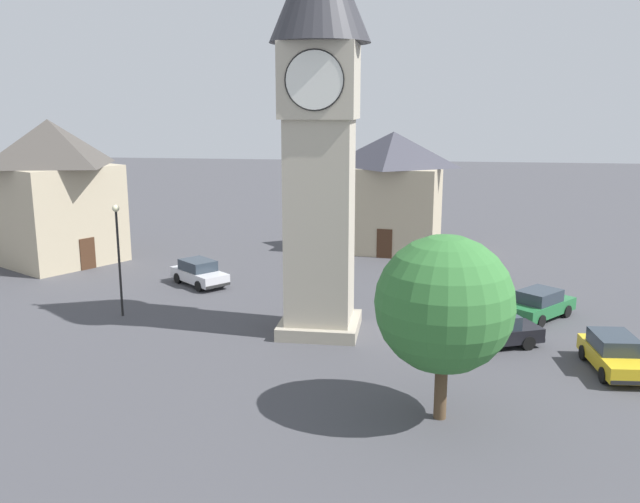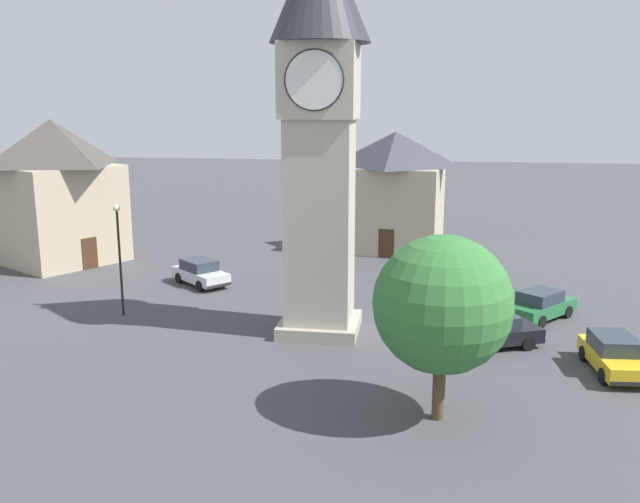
% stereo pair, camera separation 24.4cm
% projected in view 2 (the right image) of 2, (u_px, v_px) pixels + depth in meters
% --- Properties ---
extents(ground_plane, '(200.00, 200.00, 0.00)m').
position_uv_depth(ground_plane, '(320.00, 331.00, 32.51)').
color(ground_plane, '#424247').
extents(clock_tower, '(4.53, 4.53, 18.87)m').
position_uv_depth(clock_tower, '(320.00, 99.00, 30.14)').
color(clock_tower, '#A59C89').
rests_on(clock_tower, ground).
extents(car_blue_kerb, '(2.07, 4.25, 1.53)m').
position_uv_depth(car_blue_kerb, '(614.00, 354.00, 27.40)').
color(car_blue_kerb, gold).
rests_on(car_blue_kerb, ground).
extents(car_silver_kerb, '(4.46, 3.18, 1.53)m').
position_uv_depth(car_silver_kerb, '(494.00, 331.00, 30.22)').
color(car_silver_kerb, black).
rests_on(car_silver_kerb, ground).
extents(car_red_corner, '(3.98, 4.22, 1.53)m').
position_uv_depth(car_red_corner, '(541.00, 305.00, 34.14)').
color(car_red_corner, '#236B38').
rests_on(car_red_corner, ground).
extents(car_white_side, '(4.23, 3.97, 1.53)m').
position_uv_depth(car_white_side, '(200.00, 272.00, 40.68)').
color(car_white_side, silver).
rests_on(car_white_side, ground).
extents(pedestrian, '(0.40, 0.46, 1.69)m').
position_uv_depth(pedestrian, '(447.00, 288.00, 36.22)').
color(pedestrian, '#706656').
rests_on(pedestrian, ground).
extents(tree, '(4.74, 4.74, 6.53)m').
position_uv_depth(tree, '(442.00, 305.00, 22.61)').
color(tree, brown).
rests_on(tree, ground).
extents(building_shop_left, '(7.83, 6.85, 8.80)m').
position_uv_depth(building_shop_left, '(395.00, 191.00, 49.48)').
color(building_shop_left, tan).
rests_on(building_shop_left, ground).
extents(building_terrace_right, '(10.27, 10.10, 9.77)m').
position_uv_depth(building_terrace_right, '(56.00, 190.00, 45.98)').
color(building_terrace_right, tan).
rests_on(building_terrace_right, ground).
extents(lamp_post, '(0.36, 0.36, 5.82)m').
position_uv_depth(lamp_post, '(119.00, 244.00, 34.12)').
color(lamp_post, black).
rests_on(lamp_post, ground).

